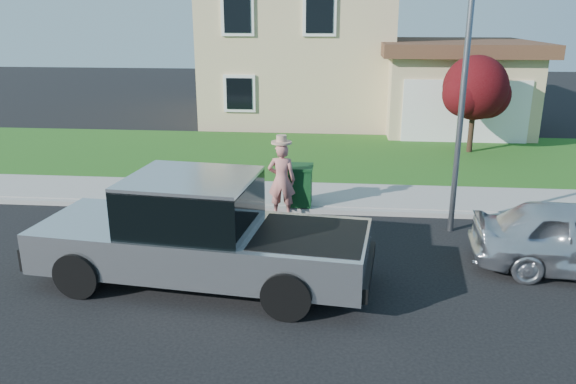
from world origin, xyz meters
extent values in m
plane|color=black|center=(0.00, 0.00, 0.00)|extent=(80.00, 80.00, 0.00)
cube|color=gray|center=(1.00, 2.90, 0.06)|extent=(40.00, 0.20, 0.12)
cube|color=gray|center=(1.00, 4.00, 0.07)|extent=(40.00, 2.00, 0.15)
cube|color=#1E4C15|center=(1.00, 8.50, 0.05)|extent=(40.00, 7.00, 0.10)
cube|color=tan|center=(0.00, 17.00, 3.20)|extent=(8.00, 9.00, 6.40)
cube|color=tan|center=(6.50, 14.00, 1.60)|extent=(5.50, 6.00, 3.20)
cube|color=white|center=(6.50, 10.98, 1.25)|extent=(4.60, 0.12, 2.30)
cube|color=#4C2D1E|center=(6.50, 14.00, 3.40)|extent=(6.20, 6.80, 0.50)
cube|color=white|center=(-2.20, 12.45, 4.60)|extent=(1.30, 0.10, 1.50)
cube|color=white|center=(1.00, 12.45, 4.60)|extent=(1.30, 0.10, 1.50)
cube|color=black|center=(-2.20, 12.45, 1.60)|extent=(1.30, 0.10, 1.50)
cylinder|color=black|center=(-2.51, -1.75, 0.41)|extent=(0.86, 0.40, 0.83)
cylinder|color=black|center=(-2.30, 0.14, 0.41)|extent=(0.86, 0.40, 0.83)
cylinder|color=black|center=(1.14, -2.15, 0.41)|extent=(0.86, 0.40, 0.83)
cylinder|color=black|center=(1.35, -0.26, 0.41)|extent=(0.86, 0.40, 0.83)
cube|color=silver|center=(-0.50, -1.01, 0.71)|extent=(6.09, 2.71, 0.75)
cube|color=black|center=(-0.65, -1.00, 1.50)|extent=(2.37, 2.15, 0.88)
cube|color=silver|center=(-0.65, -1.00, 1.96)|extent=(2.37, 2.15, 0.08)
cube|color=black|center=(1.45, -1.23, 1.07)|extent=(2.05, 1.95, 0.06)
cube|color=black|center=(-3.46, -0.69, 0.57)|extent=(0.34, 1.97, 0.41)
cube|color=black|center=(2.46, -1.34, 0.52)|extent=(0.34, 1.97, 0.26)
cube|color=black|center=(-1.35, 0.20, 1.40)|extent=(0.15, 0.24, 0.19)
imported|color=#C07269|center=(0.56, 2.60, 0.91)|extent=(0.67, 0.44, 1.82)
cylinder|color=tan|center=(0.56, 2.60, 1.84)|extent=(0.48, 0.48, 0.05)
cylinder|color=tan|center=(0.56, 2.60, 1.92)|extent=(0.24, 0.24, 0.17)
cylinder|color=black|center=(6.41, 9.41, 0.85)|extent=(0.19, 0.19, 1.51)
sphere|color=#470F12|center=(6.41, 9.41, 2.31)|extent=(2.17, 2.17, 2.17)
sphere|color=#470F12|center=(6.88, 9.69, 2.03)|extent=(1.60, 1.60, 1.60)
sphere|color=#470F12|center=(6.04, 9.13, 2.13)|extent=(1.51, 1.51, 1.51)
cube|color=#0F3918|center=(0.97, 3.10, 0.61)|extent=(0.56, 0.65, 0.92)
cube|color=#0F3918|center=(0.97, 3.10, 1.11)|extent=(0.61, 0.70, 0.07)
cylinder|color=slate|center=(4.47, 2.00, 2.65)|extent=(0.13, 0.13, 5.30)
camera|label=1|loc=(1.92, -10.16, 4.70)|focal=35.00mm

